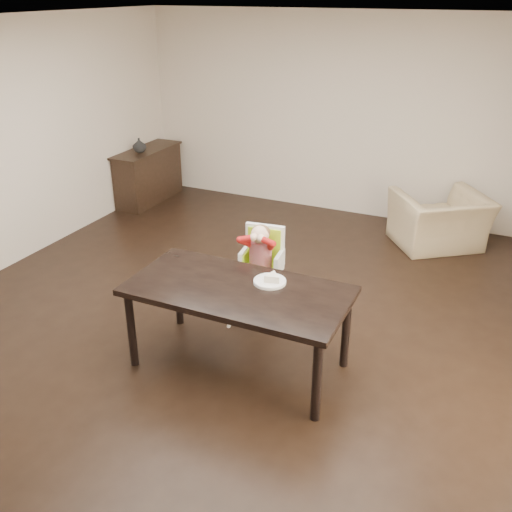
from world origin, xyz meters
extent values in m
plane|color=black|center=(0.00, 0.00, 0.00)|extent=(7.00, 7.00, 0.00)
cube|color=beige|center=(0.00, 3.50, 1.35)|extent=(6.00, 0.02, 2.70)
cube|color=white|center=(0.00, 0.00, 2.70)|extent=(6.00, 7.00, 0.02)
cube|color=black|center=(0.29, -0.47, 0.72)|extent=(1.80, 0.90, 0.05)
cylinder|color=black|center=(-0.53, -0.84, 0.35)|extent=(0.07, 0.07, 0.70)
cylinder|color=black|center=(1.11, -0.84, 0.35)|extent=(0.07, 0.07, 0.70)
cylinder|color=black|center=(-0.53, -0.10, 0.35)|extent=(0.07, 0.07, 0.70)
cylinder|color=black|center=(1.11, -0.10, 0.35)|extent=(0.07, 0.07, 0.70)
cylinder|color=white|center=(-0.02, 0.09, 0.26)|extent=(0.04, 0.04, 0.53)
cylinder|color=white|center=(0.36, 0.13, 0.26)|extent=(0.04, 0.04, 0.53)
cylinder|color=white|center=(-0.06, 0.46, 0.26)|extent=(0.04, 0.04, 0.53)
cylinder|color=white|center=(0.31, 0.50, 0.26)|extent=(0.04, 0.04, 0.53)
cube|color=white|center=(0.15, 0.30, 0.53)|extent=(0.41, 0.38, 0.05)
cube|color=#9FCC1A|center=(0.15, 0.30, 0.56)|extent=(0.33, 0.32, 0.03)
cube|color=white|center=(0.13, 0.44, 0.74)|extent=(0.38, 0.09, 0.39)
cube|color=#9FCC1A|center=(0.13, 0.41, 0.73)|extent=(0.32, 0.06, 0.36)
cube|color=black|center=(0.08, 0.33, 0.73)|extent=(0.05, 0.17, 0.02)
cube|color=black|center=(0.20, 0.35, 0.73)|extent=(0.05, 0.17, 0.02)
cylinder|color=#A71319|center=(0.15, 0.30, 0.70)|extent=(0.24, 0.24, 0.25)
sphere|color=beige|center=(0.15, 0.28, 0.91)|extent=(0.19, 0.19, 0.17)
ellipsoid|color=brown|center=(0.15, 0.30, 0.92)|extent=(0.19, 0.18, 0.13)
sphere|color=beige|center=(0.13, 0.18, 0.91)|extent=(0.08, 0.08, 0.08)
sphere|color=beige|center=(0.19, 0.19, 0.91)|extent=(0.08, 0.08, 0.08)
cylinder|color=white|center=(0.49, -0.28, 0.76)|extent=(0.32, 0.32, 0.02)
torus|color=white|center=(0.49, -0.28, 0.77)|extent=(0.32, 0.32, 0.01)
imported|color=tan|center=(1.43, 2.80, 0.45)|extent=(1.23, 1.15, 0.90)
cube|color=black|center=(-2.78, 2.70, 0.38)|extent=(0.40, 1.20, 0.76)
cube|color=black|center=(-2.78, 2.70, 0.78)|extent=(0.44, 1.26, 0.03)
imported|color=#99999E|center=(-2.78, 2.54, 0.89)|extent=(0.23, 0.23, 0.19)
camera|label=1|loc=(2.12, -4.08, 2.96)|focal=40.00mm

